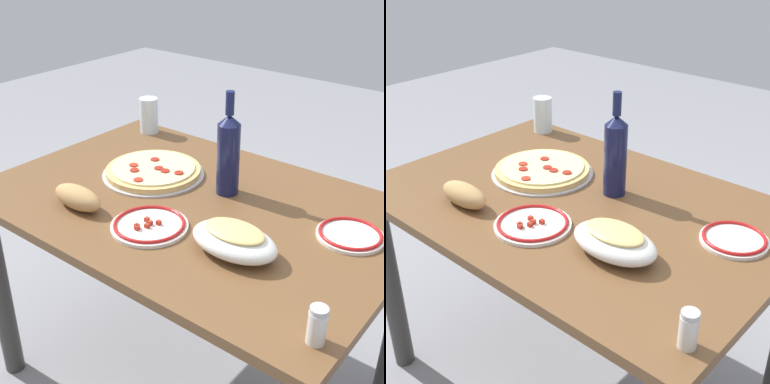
# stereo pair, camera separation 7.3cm
# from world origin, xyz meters

# --- Properties ---
(ground_plane) EXTENTS (8.00, 8.00, 0.00)m
(ground_plane) POSITION_xyz_m (0.00, 0.00, 0.00)
(ground_plane) COLOR gray
(ground_plane) RESTS_ON ground
(dining_table) EXTENTS (1.26, 0.84, 0.76)m
(dining_table) POSITION_xyz_m (0.00, 0.00, 0.62)
(dining_table) COLOR brown
(dining_table) RESTS_ON ground
(pepperoni_pizza) EXTENTS (0.34, 0.34, 0.03)m
(pepperoni_pizza) POSITION_xyz_m (-0.21, 0.06, 0.77)
(pepperoni_pizza) COLOR #B7B7BC
(pepperoni_pizza) RESTS_ON dining_table
(baked_pasta_dish) EXTENTS (0.24, 0.15, 0.08)m
(baked_pasta_dish) POSITION_xyz_m (0.26, -0.15, 0.80)
(baked_pasta_dish) COLOR white
(baked_pasta_dish) RESTS_ON dining_table
(wine_bottle) EXTENTS (0.07, 0.07, 0.32)m
(wine_bottle) POSITION_xyz_m (0.05, 0.11, 0.89)
(wine_bottle) COLOR #141942
(wine_bottle) RESTS_ON dining_table
(water_glass) EXTENTS (0.07, 0.07, 0.14)m
(water_glass) POSITION_xyz_m (-0.50, 0.35, 0.83)
(water_glass) COLOR silver
(water_glass) RESTS_ON dining_table
(side_plate_near) EXTENTS (0.22, 0.22, 0.02)m
(side_plate_near) POSITION_xyz_m (0.01, -0.20, 0.77)
(side_plate_near) COLOR white
(side_plate_near) RESTS_ON dining_table
(side_plate_far) EXTENTS (0.18, 0.18, 0.02)m
(side_plate_far) POSITION_xyz_m (0.46, 0.10, 0.77)
(side_plate_far) COLOR white
(side_plate_far) RESTS_ON dining_table
(bread_loaf) EXTENTS (0.18, 0.08, 0.07)m
(bread_loaf) POSITION_xyz_m (-0.23, -0.24, 0.79)
(bread_loaf) COLOR tan
(bread_loaf) RESTS_ON dining_table
(spice_shaker) EXTENTS (0.04, 0.04, 0.09)m
(spice_shaker) POSITION_xyz_m (0.57, -0.31, 0.80)
(spice_shaker) COLOR silver
(spice_shaker) RESTS_ON dining_table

